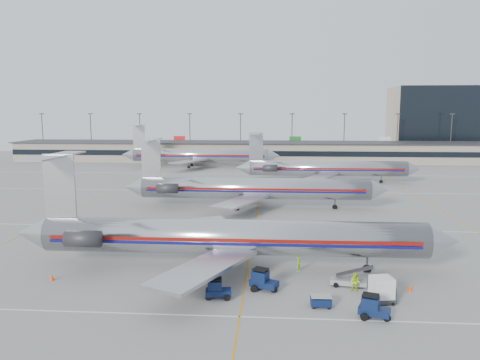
# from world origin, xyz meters

# --- Properties ---
(ground) EXTENTS (260.00, 260.00, 0.00)m
(ground) POSITION_xyz_m (0.00, 0.00, 0.00)
(ground) COLOR gray
(ground) RESTS_ON ground
(apron_markings) EXTENTS (160.00, 0.15, 0.02)m
(apron_markings) POSITION_xyz_m (0.00, 10.00, 0.01)
(apron_markings) COLOR silver
(apron_markings) RESTS_ON ground
(terminal) EXTENTS (162.00, 17.00, 6.25)m
(terminal) POSITION_xyz_m (0.00, 97.97, 3.16)
(terminal) COLOR gray
(terminal) RESTS_ON ground
(light_mast_row) EXTENTS (163.60, 0.40, 15.28)m
(light_mast_row) POSITION_xyz_m (0.00, 112.00, 8.58)
(light_mast_row) COLOR #38383D
(light_mast_row) RESTS_ON ground
(distant_building) EXTENTS (30.00, 20.00, 25.00)m
(distant_building) POSITION_xyz_m (62.00, 128.00, 12.50)
(distant_building) COLOR tan
(distant_building) RESTS_ON ground
(jet_foreground) EXTENTS (44.93, 26.46, 11.76)m
(jet_foreground) POSITION_xyz_m (-2.41, -6.88, 3.41)
(jet_foreground) COLOR #BCBCC1
(jet_foreground) RESTS_ON ground
(jet_second_row) EXTENTS (44.02, 25.92, 11.52)m
(jet_second_row) POSITION_xyz_m (-1.34, 23.83, 3.34)
(jet_second_row) COLOR #BCBCC1
(jet_second_row) RESTS_ON ground
(jet_third_row) EXTENTS (41.29, 25.40, 11.29)m
(jet_third_row) POSITION_xyz_m (13.88, 53.03, 3.28)
(jet_third_row) COLOR #BCBCC1
(jet_third_row) RESTS_ON ground
(jet_back_row) EXTENTS (45.51, 27.99, 12.44)m
(jet_back_row) POSITION_xyz_m (-19.13, 79.40, 3.61)
(jet_back_row) COLOR #BCBCC1
(jet_back_row) RESTS_ON ground
(tug_left) EXTENTS (2.28, 1.31, 1.78)m
(tug_left) POSITION_xyz_m (-2.20, -14.49, 0.81)
(tug_left) COLOR #0A173B
(tug_left) RESTS_ON ground
(tug_center) EXTENTS (2.74, 2.11, 2.00)m
(tug_center) POSITION_xyz_m (1.67, -12.34, 0.91)
(tug_center) COLOR #0A173B
(tug_center) RESTS_ON ground
(tug_right) EXTENTS (2.61, 1.90, 1.91)m
(tug_right) POSITION_xyz_m (10.32, -17.51, 0.87)
(tug_right) COLOR #0A173B
(tug_right) RESTS_ON ground
(cart_inner) EXTENTS (1.70, 1.19, 0.95)m
(cart_inner) POSITION_xyz_m (6.55, -15.63, 0.50)
(cart_inner) COLOR #0A173B
(cart_inner) RESTS_ON ground
(cart_outer) EXTENTS (1.94, 1.34, 1.10)m
(cart_outer) POSITION_xyz_m (12.22, -12.83, 0.58)
(cart_outer) COLOR #0A173B
(cart_outer) RESTS_ON ground
(uld_container) EXTENTS (2.38, 2.11, 2.18)m
(uld_container) POSITION_xyz_m (11.73, -14.31, 1.10)
(uld_container) COLOR #2D2D30
(uld_container) RESTS_ON ground
(belt_loader) EXTENTS (3.92, 1.63, 2.02)m
(belt_loader) POSITION_xyz_m (9.60, -10.78, 0.54)
(belt_loader) COLOR gray
(belt_loader) RESTS_ON ground
(ramp_worker_near) EXTENTS (0.62, 0.66, 1.52)m
(ramp_worker_near) POSITION_xyz_m (5.17, -7.10, 0.76)
(ramp_worker_near) COLOR #87D113
(ramp_worker_near) RESTS_ON ground
(ramp_worker_far) EXTENTS (1.06, 0.98, 1.76)m
(ramp_worker_far) POSITION_xyz_m (9.90, -12.17, 0.88)
(ramp_worker_far) COLOR #C0F216
(ramp_worker_far) RESTS_ON ground
(cone_right) EXTENTS (0.53, 0.53, 0.61)m
(cone_right) POSITION_xyz_m (14.83, -11.69, 0.30)
(cone_right) COLOR #FE4408
(cone_right) RESTS_ON ground
(cone_left) EXTENTS (0.56, 0.56, 0.65)m
(cone_left) POSITION_xyz_m (-18.37, -11.35, 0.33)
(cone_left) COLOR #FE4408
(cone_left) RESTS_ON ground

